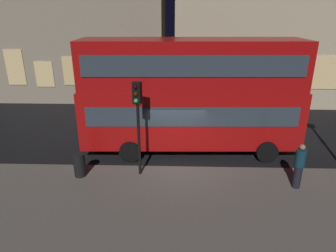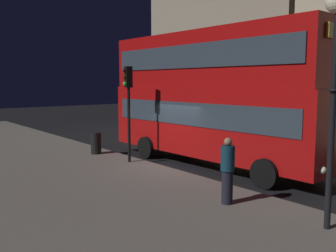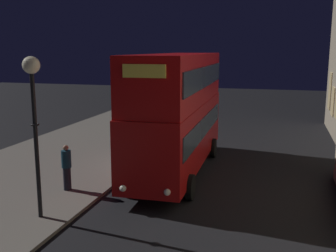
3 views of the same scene
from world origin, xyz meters
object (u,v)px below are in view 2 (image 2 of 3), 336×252
Objects in this scene: pedestrian at (228,170)px; litter_bin at (96,143)px; traffic_light_near_kerb at (128,94)px; street_lamp at (336,47)px; double_decker_bus at (213,92)px.

pedestrian reaches higher than litter_bin.
traffic_light_near_kerb is at bearing -91.80° from pedestrian.
street_lamp is 4.07m from pedestrian.
traffic_light_near_kerb is at bearing -130.96° from double_decker_bus.
double_decker_bus is 5.65m from pedestrian.
street_lamp is at bearing 11.89° from traffic_light_near_kerb.
traffic_light_near_kerb is 0.74× the size of street_lamp.
pedestrian is at bearing -3.99° from litter_bin.
litter_bin is (-8.64, 0.60, -0.44)m from pedestrian.
street_lamp is at bearing -26.17° from double_decker_bus.
double_decker_bus reaches higher than pedestrian.
street_lamp is 11.78m from litter_bin.
double_decker_bus is 5.95m from litter_bin.
pedestrian is (-2.59, -0.47, -3.10)m from street_lamp.
double_decker_bus is 3.43m from traffic_light_near_kerb.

